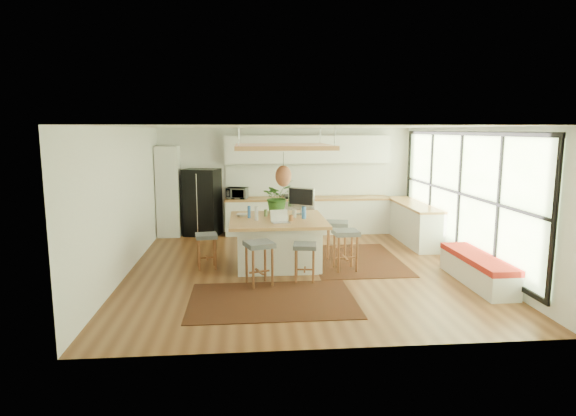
{
  "coord_description": "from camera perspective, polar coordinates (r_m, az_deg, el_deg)",
  "views": [
    {
      "loc": [
        -1.04,
        -8.97,
        2.65
      ],
      "look_at": [
        -0.2,
        0.5,
        1.1
      ],
      "focal_mm": 30.11,
      "sensor_mm": 36.0,
      "label": 1
    }
  ],
  "objects": [
    {
      "name": "right_counter_top",
      "position": [
        11.8,
        14.65,
        0.42
      ],
      "size": [
        0.64,
        2.54,
        0.05
      ],
      "primitive_type": "cube",
      "color": "#A26A39",
      "rests_on": "right_counter_base"
    },
    {
      "name": "stool_left_side",
      "position": [
        9.44,
        -9.58,
        -4.95
      ],
      "size": [
        0.46,
        0.46,
        0.68
      ],
      "primitive_type": null,
      "rotation": [
        0.0,
        0.0,
        -1.42
      ],
      "color": "#4A4D52",
      "rests_on": "floor"
    },
    {
      "name": "wall_front",
      "position": [
        5.72,
        5.57,
        -3.91
      ],
      "size": [
        6.5,
        0.0,
        6.5
      ],
      "primitive_type": "plane",
      "rotation": [
        -1.57,
        0.0,
        0.0
      ],
      "color": "white",
      "rests_on": "ground"
    },
    {
      "name": "wall_back",
      "position": [
        12.58,
        -0.31,
        3.32
      ],
      "size": [
        6.5,
        0.0,
        6.5
      ],
      "primitive_type": "plane",
      "rotation": [
        1.57,
        0.0,
        0.0
      ],
      "color": "white",
      "rests_on": "ground"
    },
    {
      "name": "stool_near_right",
      "position": [
        8.54,
        2.0,
        -6.33
      ],
      "size": [
        0.46,
        0.46,
        0.67
      ],
      "primitive_type": null,
      "rotation": [
        0.0,
        0.0,
        -0.16
      ],
      "color": "#4A4D52",
      "rests_on": "floor"
    },
    {
      "name": "fridge",
      "position": [
        12.33,
        -10.11,
        1.06
      ],
      "size": [
        0.99,
        0.86,
        1.68
      ],
      "primitive_type": null,
      "rotation": [
        0.0,
        0.0,
        -0.29
      ],
      "color": "black",
      "rests_on": "floor"
    },
    {
      "name": "right_counter_base",
      "position": [
        11.88,
        14.56,
        -1.77
      ],
      "size": [
        0.6,
        2.5,
        0.88
      ],
      "primitive_type": "cube",
      "color": "silver",
      "rests_on": "floor"
    },
    {
      "name": "island_plant",
      "position": [
        10.01,
        -1.29,
        0.94
      ],
      "size": [
        0.93,
        0.94,
        0.54
      ],
      "primitive_type": "imported",
      "rotation": [
        0.0,
        0.0,
        0.73
      ],
      "color": "#1E4C19",
      "rests_on": "island"
    },
    {
      "name": "range",
      "position": [
        12.41,
        1.2,
        -0.72
      ],
      "size": [
        0.76,
        0.62,
        1.0
      ],
      "primitive_type": null,
      "color": "#A5A5AA",
      "rests_on": "floor"
    },
    {
      "name": "stool_near_left",
      "position": [
        8.33,
        -3.41,
        -6.74
      ],
      "size": [
        0.57,
        0.57,
        0.76
      ],
      "primitive_type": null,
      "rotation": [
        0.0,
        0.0,
        0.32
      ],
      "color": "#4A4D52",
      "rests_on": "floor"
    },
    {
      "name": "back_counter_base",
      "position": [
        12.45,
        2.34,
        -0.98
      ],
      "size": [
        4.2,
        0.6,
        0.88
      ],
      "primitive_type": "cube",
      "color": "silver",
      "rests_on": "floor"
    },
    {
      "name": "island_bottle_1",
      "position": [
        9.27,
        -3.66,
        -0.86
      ],
      "size": [
        0.07,
        0.07,
        0.19
      ],
      "primitive_type": "cylinder",
      "color": "silver",
      "rests_on": "island"
    },
    {
      "name": "island_bowl",
      "position": [
        9.7,
        -5.47,
        -0.84
      ],
      "size": [
        0.27,
        0.27,
        0.05
      ],
      "primitive_type": "imported",
      "rotation": [
        0.0,
        0.0,
        -0.29
      ],
      "color": "beige",
      "rests_on": "island"
    },
    {
      "name": "ceiling_panel",
      "position": [
        9.42,
        -0.55,
        5.61
      ],
      "size": [
        1.86,
        1.86,
        0.8
      ],
      "primitive_type": null,
      "color": "#A26A39",
      "rests_on": "ceiling"
    },
    {
      "name": "back_counter_top",
      "position": [
        12.38,
        2.36,
        1.12
      ],
      "size": [
        4.24,
        0.64,
        0.05
      ],
      "primitive_type": "cube",
      "color": "#A26A39",
      "rests_on": "back_counter_base"
    },
    {
      "name": "wall_right",
      "position": [
        10.03,
        20.31,
        1.23
      ],
      "size": [
        0.0,
        7.0,
        7.0
      ],
      "primitive_type": "plane",
      "rotation": [
        1.57,
        0.0,
        -1.57
      ],
      "color": "white",
      "rests_on": "ground"
    },
    {
      "name": "stool_right_front",
      "position": [
        9.25,
        6.79,
        -5.18
      ],
      "size": [
        0.49,
        0.49,
        0.78
      ],
      "primitive_type": null,
      "rotation": [
        0.0,
        0.0,
        1.63
      ],
      "color": "#4A4D52",
      "rests_on": "floor"
    },
    {
      "name": "laptop",
      "position": [
        8.97,
        -0.86,
        -1.02
      ],
      "size": [
        0.4,
        0.41,
        0.25
      ],
      "primitive_type": null,
      "rotation": [
        0.0,
        0.0,
        0.2
      ],
      "color": "#A5A5AA",
      "rests_on": "island"
    },
    {
      "name": "monitor",
      "position": [
        9.85,
        1.57,
        0.73
      ],
      "size": [
        0.62,
        0.53,
        0.56
      ],
      "primitive_type": null,
      "rotation": [
        0.0,
        0.0,
        -0.62
      ],
      "color": "#A5A5AA",
      "rests_on": "island"
    },
    {
      "name": "wall_left",
      "position": [
        9.33,
        -18.72,
        0.76
      ],
      "size": [
        0.0,
        7.0,
        7.0
      ],
      "primitive_type": "plane",
      "rotation": [
        1.57,
        0.0,
        1.57
      ],
      "color": "white",
      "rests_on": "ground"
    },
    {
      "name": "window_wall",
      "position": [
        10.01,
        20.17,
        1.52
      ],
      "size": [
        0.1,
        6.2,
        2.6
      ],
      "primitive_type": null,
      "color": "black",
      "rests_on": "wall_right"
    },
    {
      "name": "island",
      "position": [
        9.54,
        -1.24,
        -3.98
      ],
      "size": [
        1.85,
        1.85,
        0.93
      ],
      "primitive_type": null,
      "color": "#A26A39",
      "rests_on": "floor"
    },
    {
      "name": "floor",
      "position": [
        9.41,
        1.49,
        -7.1
      ],
      "size": [
        7.0,
        7.0,
        0.0
      ],
      "primitive_type": "plane",
      "color": "#5B321A",
      "rests_on": "ground"
    },
    {
      "name": "microwave",
      "position": [
        12.22,
        -6.02,
        1.9
      ],
      "size": [
        0.56,
        0.39,
        0.34
      ],
      "primitive_type": "imported",
      "rotation": [
        0.0,
        0.0,
        -0.23
      ],
      "color": "#A5A5AA",
      "rests_on": "back_counter_top"
    },
    {
      "name": "window_bench",
      "position": [
        9.06,
        21.44,
        -6.76
      ],
      "size": [
        0.52,
        2.0,
        0.5
      ],
      "primitive_type": null,
      "color": "silver",
      "rests_on": "floor"
    },
    {
      "name": "stool_right_back",
      "position": [
        10.1,
        5.77,
        -3.92
      ],
      "size": [
        0.54,
        0.54,
        0.77
      ],
      "primitive_type": null,
      "rotation": [
        0.0,
        0.0,
        1.35
      ],
      "color": "#4A4D52",
      "rests_on": "floor"
    },
    {
      "name": "rug_right",
      "position": [
        10.07,
        7.91,
        -6.06
      ],
      "size": [
        1.8,
        2.6,
        0.01
      ],
      "primitive_type": "cube",
      "color": "black",
      "rests_on": "floor"
    },
    {
      "name": "ceiling",
      "position": [
        9.03,
        1.57,
        9.57
      ],
      "size": [
        7.0,
        7.0,
        0.0
      ],
      "primitive_type": "plane",
      "rotation": [
        3.14,
        0.0,
        0.0
      ],
      "color": "white",
      "rests_on": "ground"
    },
    {
      "name": "island_bottle_0",
      "position": [
        9.51,
        -4.6,
        -0.61
      ],
      "size": [
        0.07,
        0.07,
        0.19
      ],
      "primitive_type": "cylinder",
      "color": "#2C60B3",
      "rests_on": "island"
    },
    {
      "name": "island_bottle_5",
      "position": [
        9.38,
        1.84,
        -0.72
      ],
      "size": [
        0.07,
        0.07,
        0.19
      ],
      "primitive_type": "cylinder",
      "color": "#2C60B3",
      "rests_on": "island"
    },
    {
      "name": "upper_cabinets",
      "position": [
        12.4,
        2.31,
        6.94
      ],
      "size": [
        4.2,
        0.34,
        0.7
      ],
      "primitive_type": "cube",
      "color": "silver",
      "rests_on": "wall_back"
    },
    {
      "name": "island_bottle_4",
      "position": [
        9.67,
        -2.54,
        -0.43
      ],
      "size": [
        0.07,
        0.07,
        0.19
      ],
      "primitive_type": "cylinder",
      "color": "#537244",
      "rests_on": "island"
    },
    {
      "name": "rug_near",
      "position": [
        7.71,
        -1.87,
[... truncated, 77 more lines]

